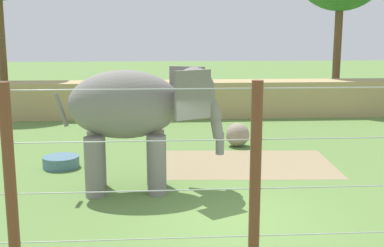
# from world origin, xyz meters

# --- Properties ---
(ground_plane) EXTENTS (120.00, 120.00, 0.00)m
(ground_plane) POSITION_xyz_m (0.00, 0.00, 0.00)
(ground_plane) COLOR #5B7F3D
(dirt_patch) EXTENTS (5.71, 3.79, 0.01)m
(dirt_patch) POSITION_xyz_m (1.11, 4.51, 0.00)
(dirt_patch) COLOR #937F5B
(dirt_patch) RESTS_ON ground
(embankment_wall) EXTENTS (36.00, 1.80, 1.74)m
(embankment_wall) POSITION_xyz_m (0.00, 13.44, 0.87)
(embankment_wall) COLOR tan
(embankment_wall) RESTS_ON ground
(elephant) EXTENTS (4.36, 1.83, 3.22)m
(elephant) POSITION_xyz_m (-2.13, 2.17, 2.14)
(elephant) COLOR gray
(elephant) RESTS_ON ground
(enrichment_ball) EXTENTS (0.86, 0.86, 0.86)m
(enrichment_ball) POSITION_xyz_m (1.26, 6.92, 0.43)
(enrichment_ball) COLOR gray
(enrichment_ball) RESTS_ON ground
(cable_fence) EXTENTS (9.13, 0.19, 3.32)m
(cable_fence) POSITION_xyz_m (0.01, -2.34, 1.67)
(cable_fence) COLOR brown
(cable_fence) RESTS_ON ground
(water_tub) EXTENTS (1.10, 1.10, 0.35)m
(water_tub) POSITION_xyz_m (-4.62, 4.48, 0.18)
(water_tub) COLOR slate
(water_tub) RESTS_ON ground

